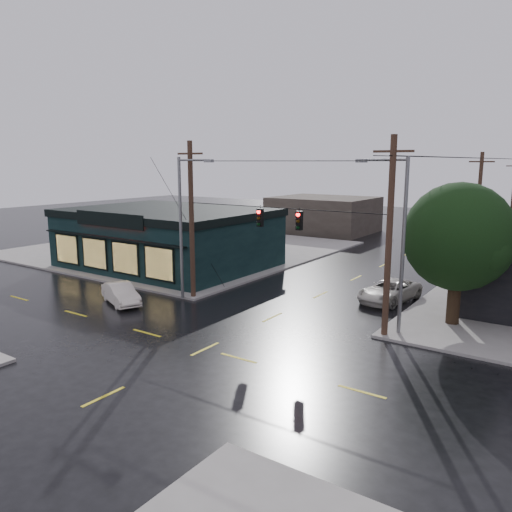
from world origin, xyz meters
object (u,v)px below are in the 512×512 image
Objects in this scene: suv_silver at (389,291)px; utility_pole_nw at (193,298)px; utility_pole_ne at (384,337)px; corner_tree at (458,237)px; sedan_cream at (121,294)px.

utility_pole_nw is at bearing -138.63° from suv_silver.
utility_pole_nw reaches higher than suv_silver.
utility_pole_nw and utility_pole_ne have the same top height.
corner_tree reaches higher than utility_pole_ne.
corner_tree reaches higher than suv_silver.
utility_pole_ne is at bearing -61.95° from suv_silver.
sedan_cream is 0.79× the size of suv_silver.
sedan_cream is (-18.32, -7.43, -4.26)m from corner_tree.
sedan_cream is at bearing -157.91° from corner_tree.
corner_tree is 6.71m from utility_pole_ne.
utility_pole_ne reaches higher than sedan_cream.
utility_pole_nw is at bearing 180.00° from utility_pole_ne.
utility_pole_ne is at bearing -122.02° from corner_tree.
utility_pole_ne is 2.01× the size of suv_silver.
utility_pole_ne is at bearing 0.00° from utility_pole_nw.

